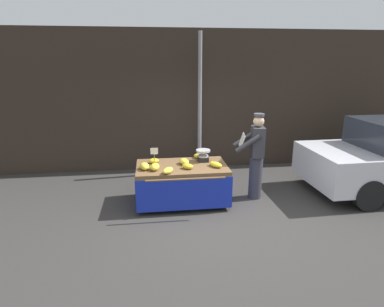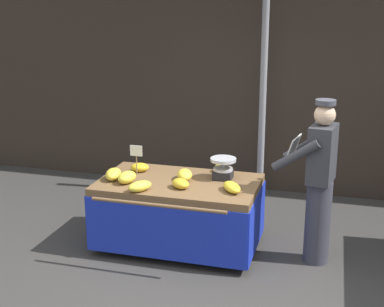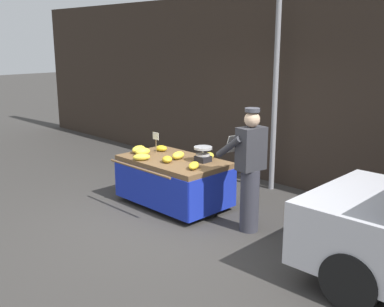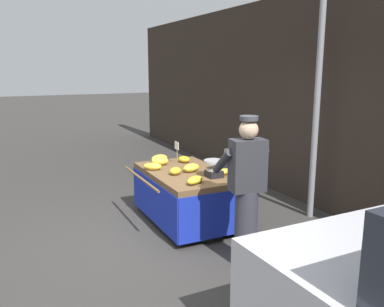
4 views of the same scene
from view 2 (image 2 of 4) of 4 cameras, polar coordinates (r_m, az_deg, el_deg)
name	(u,v)px [view 2 (image 2 of 4)]	position (r m, az deg, el deg)	size (l,w,h in m)	color
ground_plane	(213,284)	(5.43, 2.21, -13.45)	(60.00, 60.00, 0.00)	#383533
back_wall	(265,70)	(7.70, 7.63, 8.65)	(16.00, 0.24, 3.41)	#332821
street_pole	(264,78)	(7.26, 7.47, 7.84)	(0.09, 0.09, 3.32)	gray
banana_cart	(179,199)	(5.96, -1.39, -4.78)	(1.73, 1.23, 0.76)	brown
weighing_scale	(223,168)	(5.94, 3.26, -1.56)	(0.28, 0.28, 0.23)	black
price_sign	(136,154)	(6.05, -5.84, -0.01)	(0.14, 0.01, 0.34)	#997A51
banana_bunch_0	(181,184)	(5.66, -1.20, -3.15)	(0.16, 0.22, 0.10)	gold
banana_bunch_1	(222,169)	(6.16, 3.12, -1.58)	(0.14, 0.22, 0.10)	yellow
banana_bunch_2	(140,167)	(6.22, -5.47, -1.44)	(0.16, 0.21, 0.10)	gold
banana_bunch_3	(232,187)	(5.58, 4.17, -3.52)	(0.15, 0.30, 0.09)	yellow
banana_bunch_4	(127,177)	(5.85, -6.79, -2.47)	(0.16, 0.26, 0.13)	yellow
banana_bunch_5	(185,175)	(5.91, -0.78, -2.24)	(0.16, 0.27, 0.12)	yellow
banana_bunch_6	(140,186)	(5.60, -5.46, -3.41)	(0.14, 0.27, 0.10)	yellow
banana_bunch_7	(113,174)	(5.98, -8.20, -2.14)	(0.16, 0.27, 0.12)	yellow
vendor_person	(319,182)	(5.67, 13.07, -2.88)	(0.63, 0.58, 1.71)	#383842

